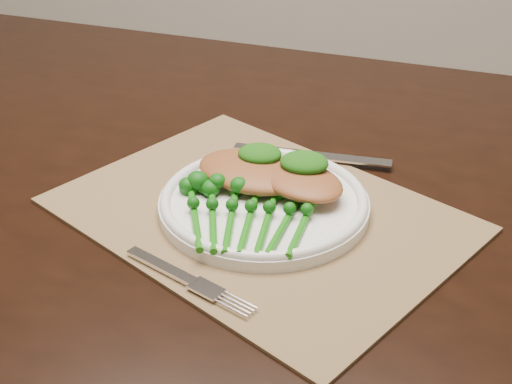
% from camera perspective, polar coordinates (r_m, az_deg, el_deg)
% --- Properties ---
extents(dining_table, '(1.72, 1.15, 0.75)m').
position_cam_1_polar(dining_table, '(1.17, -2.70, -13.76)').
color(dining_table, black).
rests_on(dining_table, ground).
extents(placemat, '(0.55, 0.52, 0.00)m').
position_cam_1_polar(placemat, '(0.83, 0.26, -1.79)').
color(placemat, olive).
rests_on(placemat, dining_table).
extents(dinner_plate, '(0.25, 0.25, 0.02)m').
position_cam_1_polar(dinner_plate, '(0.83, 0.64, -0.79)').
color(dinner_plate, white).
rests_on(dinner_plate, placemat).
extents(knife, '(0.21, 0.03, 0.01)m').
position_cam_1_polar(knife, '(0.95, 3.25, 3.08)').
color(knife, silver).
rests_on(knife, placemat).
extents(fork, '(0.15, 0.09, 0.01)m').
position_cam_1_polar(fork, '(0.72, -4.81, -7.34)').
color(fork, silver).
rests_on(fork, placemat).
extents(chicken_fillet_left, '(0.16, 0.14, 0.03)m').
position_cam_1_polar(chicken_fillet_left, '(0.86, -0.37, 1.66)').
color(chicken_fillet_left, '#96542B').
rests_on(chicken_fillet_left, dinner_plate).
extents(chicken_fillet_right, '(0.14, 0.13, 0.02)m').
position_cam_1_polar(chicken_fillet_right, '(0.83, 3.55, 0.97)').
color(chicken_fillet_right, '#96542B').
rests_on(chicken_fillet_right, dinner_plate).
extents(pesto_dollop_left, '(0.05, 0.05, 0.02)m').
position_cam_1_polar(pesto_dollop_left, '(0.86, 0.31, 3.08)').
color(pesto_dollop_left, '#0F4309').
rests_on(pesto_dollop_left, chicken_fillet_left).
extents(pesto_dollop_right, '(0.06, 0.05, 0.02)m').
position_cam_1_polar(pesto_dollop_right, '(0.84, 3.89, 2.35)').
color(pesto_dollop_right, '#0F4309').
rests_on(pesto_dollop_right, chicken_fillet_right).
extents(broccolini_bundle, '(0.15, 0.17, 0.04)m').
position_cam_1_polar(broccolini_bundle, '(0.78, -0.61, -2.36)').
color(broccolini_bundle, '#166A0E').
rests_on(broccolini_bundle, dinner_plate).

